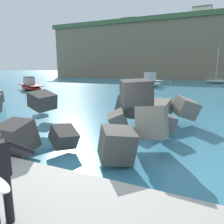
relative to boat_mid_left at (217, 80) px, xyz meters
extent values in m
plane|color=teal|center=(-4.70, -39.19, -0.57)|extent=(400.00, 400.00, 0.00)
cube|color=#3D3A38|center=(-4.47, -36.99, 1.37)|extent=(1.71, 1.84, 1.06)
cube|color=#3D3A38|center=(-7.35, -40.51, 0.13)|extent=(1.05, 1.12, 1.20)
cube|color=#3D3A38|center=(-11.49, -34.84, -0.08)|extent=(0.90, 0.92, 0.62)
cube|color=#605B56|center=(-5.39, -36.68, 0.04)|extent=(1.20, 1.25, 0.99)
cube|color=#3D3A38|center=(-8.84, -37.62, 0.83)|extent=(1.35, 1.28, 0.98)
cube|color=#605B56|center=(-3.30, -36.48, 0.09)|extent=(1.10, 0.94, 0.88)
cube|color=#3D3A38|center=(-6.23, -39.54, 0.00)|extent=(1.19, 1.08, 0.91)
cube|color=slate|center=(-2.74, -34.09, 0.37)|extent=(1.65, 1.51, 1.28)
cube|color=slate|center=(-3.35, -38.70, 0.62)|extent=(1.03, 1.18, 1.26)
cube|color=#4C4944|center=(-4.14, -39.74, 0.09)|extent=(1.45, 1.31, 1.18)
cube|color=#605B56|center=(-10.07, -35.95, 0.47)|extent=(1.05, 1.03, 0.82)
cube|color=gray|center=(-4.02, -34.41, 0.12)|extent=(1.25, 1.61, 1.30)
cube|color=#4C4944|center=(-5.27, -35.50, 0.42)|extent=(1.53, 1.50, 1.21)
cylinder|color=black|center=(-4.82, -43.02, 0.12)|extent=(0.15, 0.15, 0.90)
cylinder|color=black|center=(-4.70, -42.78, 0.99)|extent=(0.23, 0.53, 0.41)
ellipsoid|color=beige|center=(0.00, 0.00, -0.07)|extent=(4.40, 2.27, 1.00)
cube|color=#9C9991|center=(0.00, 0.00, 0.39)|extent=(4.05, 2.09, 0.10)
cylinder|color=silver|center=(-0.32, 0.02, 3.36)|extent=(0.12, 0.12, 5.85)
cylinder|color=silver|center=(-0.32, 0.02, 1.33)|extent=(2.57, 0.23, 0.08)
ellipsoid|color=white|center=(-9.73, -12.64, -0.08)|extent=(3.61, 5.18, 0.97)
cube|color=#ACACAC|center=(-9.73, -12.64, 0.36)|extent=(3.32, 4.77, 0.10)
cube|color=#B7B2A8|center=(-9.86, -12.97, 1.06)|extent=(1.64, 1.78, 1.32)
cube|color=#334C5B|center=(-9.86, -12.97, 1.78)|extent=(1.48, 1.60, 0.12)
ellipsoid|color=maroon|center=(-22.82, -24.30, -0.20)|extent=(6.15, 4.22, 0.74)
cube|color=maroon|center=(-22.82, -24.30, 0.13)|extent=(5.66, 3.88, 0.10)
cube|color=#B7B2A8|center=(-23.23, -24.09, 0.64)|extent=(2.07, 1.69, 0.95)
cube|color=#334C5B|center=(-23.23, -24.09, 1.18)|extent=(1.86, 1.52, 0.12)
sphere|color=silver|center=(-17.49, -3.75, -0.35)|extent=(0.44, 0.44, 0.44)
sphere|color=yellow|center=(-8.14, -3.91, -0.35)|extent=(0.44, 0.44, 0.44)
cube|color=#847056|center=(-7.47, 33.23, 6.83)|extent=(78.72, 42.84, 14.80)
cube|color=#4C6B42|center=(-7.47, 33.23, 14.83)|extent=(80.29, 43.70, 1.20)
cube|color=silver|center=(-31.17, 39.11, 18.11)|extent=(5.31, 7.77, 5.35)
cube|color=#66564C|center=(-31.17, 39.11, 20.93)|extent=(5.57, 8.15, 0.30)
cube|color=silver|center=(-5.26, 36.87, 18.59)|extent=(5.96, 5.71, 6.31)
cube|color=#66564C|center=(-5.26, 36.87, 21.89)|extent=(6.25, 6.00, 0.30)
camera|label=1|loc=(-1.85, -45.28, 2.34)|focal=33.94mm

